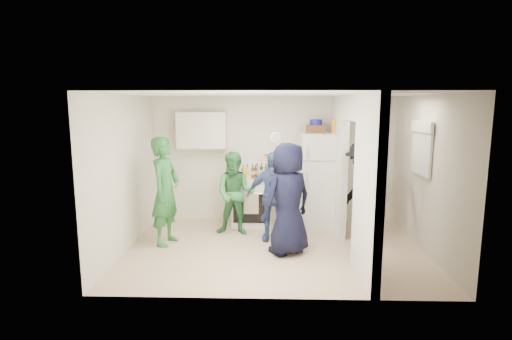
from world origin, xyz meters
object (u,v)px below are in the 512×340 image
Objects in this scene: fridge at (320,180)px; blue_bowl at (316,122)px; stove at (252,201)px; person_nook at (362,193)px; person_green_center at (235,194)px; wicker_basket at (316,129)px; person_green_left at (166,191)px; yellow_cup_stack_top at (334,127)px; person_navy at (288,199)px; person_denim at (272,196)px.

fridge is 7.54× the size of blue_bowl.
person_nook is (1.89, -1.06, 0.41)m from stove.
stove is 0.62× the size of person_green_center.
wicker_basket reaches higher than person_green_left.
fridge is 7.24× the size of yellow_cup_stack_top.
fridge is 1.18m from person_nook.
wicker_basket is 0.20× the size of person_nook.
yellow_cup_stack_top is (1.54, -0.13, 1.47)m from stove.
person_navy is at bearing -39.49° from person_green_center.
blue_bowl is at bearing -52.44° from person_green_left.
stove is 1.02m from person_denim.
person_nook is (0.57, -1.03, -0.03)m from fridge.
person_green_left reaches higher than person_navy.
person_green_left is 1.17× the size of person_denim.
person_green_center is (-1.59, -0.58, -0.15)m from fridge.
wicker_basket is 1.98m from person_green_center.
blue_bowl is at bearing 59.23° from person_denim.
fridge is at bearing 54.36° from person_denim.
person_green_left is (-2.94, -1.01, -1.02)m from yellow_cup_stack_top.
wicker_basket is 1.62m from person_nook.
wicker_basket is 0.23× the size of person_green_center.
blue_bowl reaches higher than person_green_center.
person_nook is (0.35, -0.93, -1.06)m from yellow_cup_stack_top.
fridge is 1.06m from yellow_cup_stack_top.
person_green_left is 1.26m from person_green_center.
wicker_basket is 1.46× the size of blue_bowl.
fridge is at bearing -149.92° from person_navy.
fridge is 1.27m from person_denim.
yellow_cup_stack_top reaches higher than fridge.
person_green_center is at bearing -157.27° from wicker_basket.
stove is at bearing 71.92° from person_green_center.
blue_bowl is 0.13× the size of person_green_left.
blue_bowl is 0.15× the size of person_denim.
person_denim is 1.52m from person_nook.
yellow_cup_stack_top is (0.22, -0.10, 1.03)m from fridge.
person_nook is (3.30, 0.08, -0.03)m from person_green_left.
person_green_left reaches higher than person_nook.
yellow_cup_stack_top is 1.97m from person_navy.
yellow_cup_stack_top is at bearing 20.95° from person_green_center.
person_nook is at bearing -69.22° from yellow_cup_stack_top.
yellow_cup_stack_top reaches higher than wicker_basket.
stove is 0.72m from person_green_center.
person_denim is at bearing -146.61° from yellow_cup_stack_top.
blue_bowl is at bearing 153.43° from fridge.
person_green_left is 1.21× the size of person_green_center.
person_navy is at bearing -110.91° from blue_bowl.
yellow_cup_stack_top is at bearing -25.11° from blue_bowl.
blue_bowl is at bearing 0.00° from wicker_basket.
person_green_left reaches higher than stove.
blue_bowl reaches higher than person_nook.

